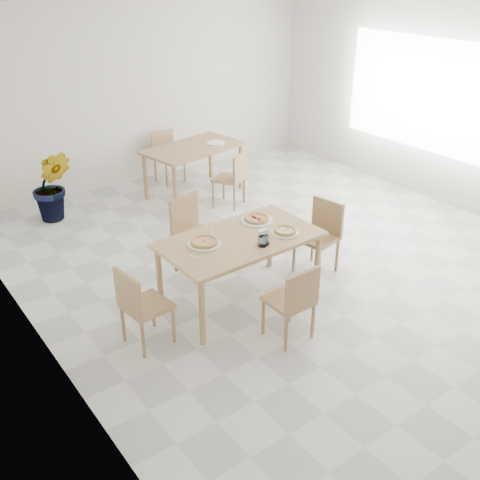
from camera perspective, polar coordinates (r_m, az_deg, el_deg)
room at (r=8.73m, az=19.31°, el=13.53°), size 7.28×7.00×7.00m
main_table at (r=5.73m, az=-0.00°, el=-0.44°), size 1.64×0.95×0.75m
chair_south at (r=5.27m, az=5.53°, el=-5.96°), size 0.39×0.39×0.80m
chair_north at (r=6.46m, az=-4.90°, el=1.17°), size 0.53×0.53×0.88m
chair_west at (r=5.25m, az=-10.20°, el=-6.33°), size 0.44×0.44×0.81m
chair_east at (r=6.50m, az=8.25°, el=0.90°), size 0.48×0.48×0.84m
plate_margherita at (r=5.57m, az=-3.64°, el=-0.39°), size 0.34×0.34×0.02m
plate_mushroom at (r=5.80m, az=4.58°, el=0.76°), size 0.29×0.29×0.02m
plate_pepperoni at (r=6.05m, az=1.71°, el=1.99°), size 0.35×0.35×0.02m
pizza_margherita at (r=5.56m, az=-3.65°, el=-0.19°), size 0.32×0.32×0.03m
pizza_mushroom at (r=5.79m, az=4.59°, el=0.96°), size 0.31×0.31×0.03m
pizza_pepperoni at (r=6.04m, az=1.71°, el=2.19°), size 0.28×0.28×0.03m
tumbler_a at (r=5.51m, az=2.30°, el=-0.14°), size 0.08×0.08×0.11m
tumbler_b at (r=5.55m, az=2.60°, el=0.01°), size 0.08×0.08×0.10m
napkin_holder at (r=5.58m, az=2.36°, el=0.39°), size 0.13×0.07×0.14m
fork_a at (r=5.33m, az=-4.46°, el=-1.81°), size 0.06×0.17×0.01m
fork_b at (r=5.82m, az=-2.87°, el=0.82°), size 0.09×0.18×0.01m
second_table at (r=8.57m, az=-4.76°, el=8.89°), size 1.58×1.06×0.75m
chair_back_s at (r=8.16m, az=-0.68°, el=6.54°), size 0.54×0.54×0.80m
chair_back_n at (r=9.21m, az=-7.47°, el=8.75°), size 0.42×0.42×0.81m
plate_empty at (r=8.67m, az=-2.48°, el=9.81°), size 0.27×0.27×0.02m
potted_plant at (r=8.11m, az=-18.52°, el=5.24°), size 0.68×0.62×1.00m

